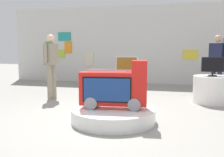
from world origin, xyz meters
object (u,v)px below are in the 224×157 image
at_px(main_display_pedestal, 113,115).
at_px(shopper_browsing_rear, 217,60).
at_px(shopper_browsing_near_truck, 51,61).
at_px(tv_on_left_rear, 213,66).
at_px(display_pedestal_left_rear, 212,89).
at_px(display_pedestal_center_rear, 127,87).
at_px(tv_on_center_rear, 127,65).
at_px(novelty_firetruck_tv, 115,89).

distance_m(main_display_pedestal, shopper_browsing_rear, 4.19).
distance_m(shopper_browsing_near_truck, shopper_browsing_rear, 4.62).
bearing_deg(tv_on_left_rear, display_pedestal_left_rear, 81.53).
xyz_separation_m(tv_on_left_rear, display_pedestal_center_rear, (-2.04, -0.13, -0.57)).
height_order(main_display_pedestal, tv_on_left_rear, tv_on_left_rear).
bearing_deg(display_pedestal_left_rear, shopper_browsing_rear, 77.85).
distance_m(main_display_pedestal, display_pedestal_center_rear, 1.99).
height_order(shopper_browsing_near_truck, shopper_browsing_rear, shopper_browsing_rear).
bearing_deg(tv_on_center_rear, display_pedestal_left_rear, 3.79).
height_order(display_pedestal_left_rear, shopper_browsing_rear, shopper_browsing_rear).
relative_size(display_pedestal_left_rear, shopper_browsing_rear, 0.52).
bearing_deg(main_display_pedestal, tv_on_left_rear, 47.72).
distance_m(display_pedestal_center_rear, shopper_browsing_rear, 2.84).
bearing_deg(display_pedestal_left_rear, display_pedestal_center_rear, -176.33).
distance_m(tv_on_left_rear, shopper_browsing_rear, 1.39).
xyz_separation_m(display_pedestal_center_rear, tv_on_center_rear, (-0.00, -0.00, 0.57)).
bearing_deg(tv_on_left_rear, main_display_pedestal, -132.28).
distance_m(novelty_firetruck_tv, shopper_browsing_rear, 4.11).
height_order(display_pedestal_left_rear, tv_on_center_rear, tv_on_center_rear).
bearing_deg(novelty_firetruck_tv, shopper_browsing_rear, 57.82).
xyz_separation_m(display_pedestal_left_rear, display_pedestal_center_rear, (-2.04, -0.13, 0.00)).
xyz_separation_m(display_pedestal_left_rear, tv_on_center_rear, (-2.04, -0.14, 0.57)).
relative_size(main_display_pedestal, shopper_browsing_near_truck, 0.90).
bearing_deg(shopper_browsing_near_truck, tv_on_center_rear, 9.74).
bearing_deg(main_display_pedestal, display_pedestal_left_rear, 47.76).
bearing_deg(novelty_firetruck_tv, tv_on_left_rear, 48.13).
bearing_deg(novelty_firetruck_tv, display_pedestal_center_rear, 94.46).
bearing_deg(shopper_browsing_near_truck, shopper_browsing_rear, 23.17).
xyz_separation_m(main_display_pedestal, novelty_firetruck_tv, (0.02, -0.00, 0.47)).
distance_m(tv_on_left_rear, display_pedestal_center_rear, 2.12).
bearing_deg(display_pedestal_left_rear, novelty_firetruck_tv, -131.83).
height_order(novelty_firetruck_tv, shopper_browsing_rear, shopper_browsing_rear).
bearing_deg(tv_on_center_rear, display_pedestal_center_rear, 80.41).
height_order(display_pedestal_center_rear, tv_on_center_rear, tv_on_center_rear).
relative_size(display_pedestal_center_rear, tv_on_center_rear, 1.19).
bearing_deg(tv_on_center_rear, shopper_browsing_near_truck, -170.26).
relative_size(display_pedestal_left_rear, display_pedestal_center_rear, 1.34).
distance_m(display_pedestal_left_rear, shopper_browsing_near_truck, 4.03).
relative_size(novelty_firetruck_tv, tv_on_center_rear, 2.20).
xyz_separation_m(shopper_browsing_near_truck, shopper_browsing_rear, (4.25, 1.82, 0.01)).
xyz_separation_m(tv_on_left_rear, shopper_browsing_near_truck, (-3.95, -0.46, 0.08)).
bearing_deg(novelty_firetruck_tv, display_pedestal_left_rear, 48.17).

